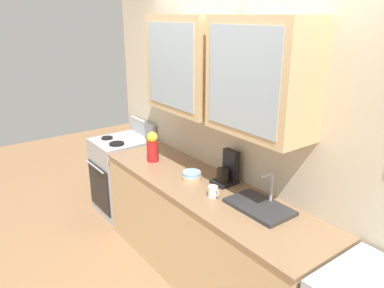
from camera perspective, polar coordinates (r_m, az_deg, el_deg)
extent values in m
plane|color=#936B47|center=(3.68, 1.81, -19.45)|extent=(10.00, 10.00, 0.00)
cube|color=beige|center=(3.29, 7.27, 0.72)|extent=(4.00, 0.10, 2.52)
cube|color=tan|center=(3.33, -0.56, 12.08)|extent=(0.78, 0.37, 0.82)
cube|color=#9EADB7|center=(3.22, -3.36, 11.80)|extent=(0.66, 0.01, 0.70)
cube|color=tan|center=(2.68, 10.56, 10.02)|extent=(0.78, 0.37, 0.82)
cube|color=#9EADB7|center=(2.55, 7.58, 9.70)|extent=(0.66, 0.01, 0.70)
cube|color=tan|center=(3.42, 1.89, -13.63)|extent=(2.40, 0.65, 0.89)
cube|color=#8C6B4C|center=(3.19, 1.98, -6.74)|extent=(2.42, 0.67, 0.03)
cube|color=#ADAFB5|center=(4.59, -10.39, -4.73)|extent=(0.57, 0.63, 0.91)
cube|color=black|center=(4.51, -13.98, -6.51)|extent=(0.52, 0.01, 0.55)
cylinder|color=#ADAFB5|center=(4.39, -14.61, -3.37)|extent=(0.46, 0.02, 0.02)
cube|color=#ADAFB5|center=(4.53, -7.49, 2.47)|extent=(0.54, 0.04, 0.18)
cylinder|color=black|center=(4.49, -12.82, 0.92)|extent=(0.13, 0.13, 0.02)
cylinder|color=black|center=(4.27, -11.39, 0.06)|extent=(0.17, 0.17, 0.02)
cube|color=#2D2D30|center=(2.89, 10.21, -9.39)|extent=(0.49, 0.30, 0.03)
cylinder|color=#ADAFB5|center=(2.91, 12.03, -6.41)|extent=(0.02, 0.02, 0.23)
cylinder|color=#ADAFB5|center=(2.83, 11.38, -4.65)|extent=(0.02, 0.12, 0.02)
cylinder|color=#E0AD7F|center=(3.31, -0.07, -5.12)|extent=(0.17, 0.17, 0.04)
cylinder|color=#8CB7E0|center=(3.30, -0.07, -4.61)|extent=(0.16, 0.16, 0.05)
cylinder|color=#B21E1E|center=(3.71, -5.98, -1.13)|extent=(0.12, 0.12, 0.20)
sphere|color=yellow|center=(3.66, -6.06, 1.02)|extent=(0.11, 0.11, 0.11)
cylinder|color=silver|center=(3.01, 3.20, -7.24)|extent=(0.08, 0.08, 0.09)
torus|color=silver|center=(2.97, 3.78, -7.48)|extent=(0.06, 0.01, 0.06)
cube|color=black|center=(3.25, 4.96, -5.76)|extent=(0.17, 0.20, 0.03)
cylinder|color=black|center=(3.21, 4.73, -4.72)|extent=(0.11, 0.11, 0.11)
cube|color=black|center=(3.24, 5.97, -3.11)|extent=(0.15, 0.06, 0.26)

